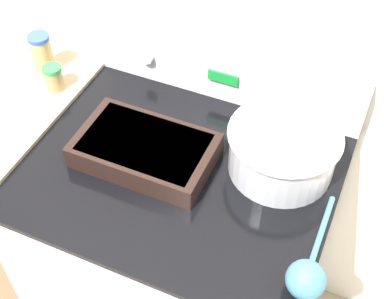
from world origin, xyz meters
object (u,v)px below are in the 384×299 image
at_px(ladle, 307,276).
at_px(spice_jar_blue_cap, 42,53).
at_px(casserole_dish, 145,149).
at_px(mixing_bowl, 283,148).
at_px(spice_jar_green_cap, 54,77).

height_order(ladle, spice_jar_blue_cap, spice_jar_blue_cap).
bearing_deg(casserole_dish, spice_jar_blue_cap, 156.09).
distance_m(mixing_bowl, spice_jar_blue_cap, 0.79).
xyz_separation_m(mixing_bowl, spice_jar_blue_cap, (-0.79, 0.09, -0.00)).
xyz_separation_m(mixing_bowl, casserole_dish, (-0.34, -0.11, -0.04)).
xyz_separation_m(ladle, spice_jar_blue_cap, (-0.94, 0.39, 0.03)).
bearing_deg(mixing_bowl, spice_jar_green_cap, 178.09).
relative_size(mixing_bowl, spice_jar_green_cap, 3.71).
xyz_separation_m(casserole_dish, spice_jar_green_cap, (-0.37, 0.14, 0.01)).
xyz_separation_m(ladle, spice_jar_green_cap, (-0.86, 0.33, 0.01)).
xyz_separation_m(casserole_dish, ladle, (0.49, -0.20, 0.00)).
distance_m(casserole_dish, spice_jar_green_cap, 0.40).
bearing_deg(spice_jar_blue_cap, ladle, -22.84).
bearing_deg(spice_jar_green_cap, mixing_bowl, -1.91).
relative_size(spice_jar_green_cap, spice_jar_blue_cap, 0.63).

